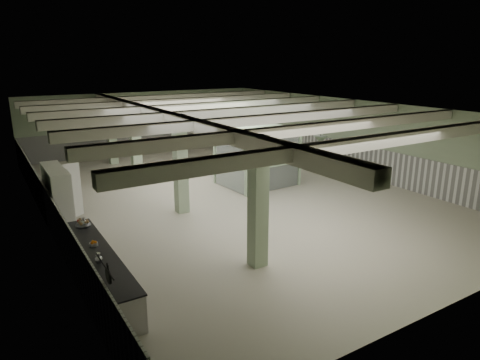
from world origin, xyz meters
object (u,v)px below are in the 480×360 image
walkin_cooler (59,200)px  filing_cabinet (290,165)px  prep_counter (96,270)px  guard_booth (257,147)px

walkin_cooler → filing_cabinet: bearing=5.6°
prep_counter → filing_cabinet: bearing=27.7°
prep_counter → walkin_cooler: size_ratio=2.23×
walkin_cooler → filing_cabinet: size_ratio=1.68×
walkin_cooler → guard_booth: bearing=7.5°
walkin_cooler → guard_booth: (8.52, 1.13, 0.70)m
guard_booth → prep_counter: bearing=-150.3°
prep_counter → guard_booth: 10.15m
walkin_cooler → prep_counter: bearing=-88.9°
prep_counter → guard_booth: bearing=33.1°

